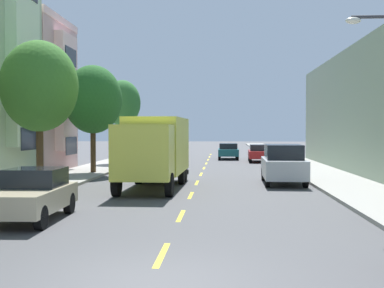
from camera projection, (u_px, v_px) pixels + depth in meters
name	position (u px, v px, depth m)	size (l,w,h in m)	color
ground_plane	(205.00, 165.00, 38.95)	(160.00, 160.00, 0.00)	#424244
sidewalk_left	(106.00, 166.00, 37.37)	(3.20, 120.00, 0.14)	#99968E
sidewalk_right	(305.00, 167.00, 36.54)	(3.20, 120.00, 0.14)	#99968E
lane_centerline_dashes	(203.00, 171.00, 33.46)	(0.14, 47.20, 0.01)	yellow
street_tree_second	(39.00, 86.00, 21.76)	(3.23, 3.23, 6.26)	#47331E
street_tree_third	(93.00, 100.00, 30.76)	(3.43, 3.43, 6.34)	#47331E
street_tree_farthest	(122.00, 103.00, 39.76)	(2.81, 2.81, 6.32)	#47331E
street_lamp	(383.00, 96.00, 15.03)	(1.35, 0.28, 5.93)	#38383D
delivery_box_truck	(155.00, 147.00, 23.76)	(2.58, 8.00, 3.22)	#D8D84C
parked_suv_silver	(283.00, 164.00, 25.48)	(2.07, 4.85, 1.93)	#B2B5BA
parked_sedan_navy	(166.00, 149.00, 52.41)	(1.85, 4.52, 1.43)	navy
parked_sedan_red	(259.00, 153.00, 43.07)	(1.92, 4.55, 1.43)	#AD1E1E
parked_hatchback_champagne	(32.00, 195.00, 15.21)	(1.81, 4.03, 1.50)	tan
parked_wagon_black	(135.00, 159.00, 32.94)	(1.86, 4.72, 1.50)	black
moving_teal_sedan	(228.00, 151.00, 47.02)	(1.80, 4.50, 1.43)	#195B60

